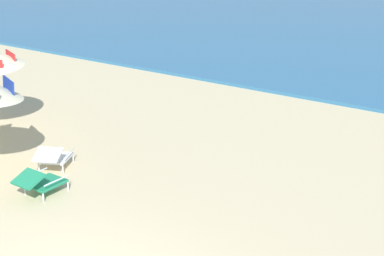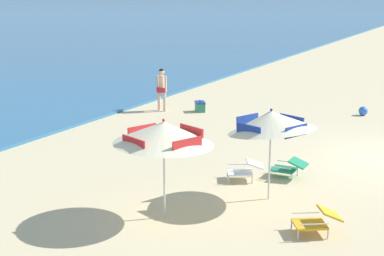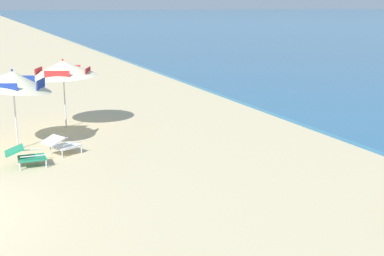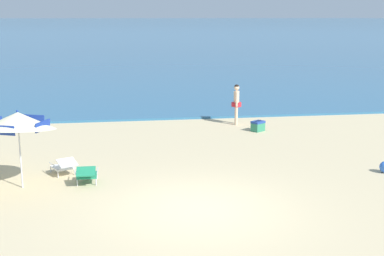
% 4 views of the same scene
% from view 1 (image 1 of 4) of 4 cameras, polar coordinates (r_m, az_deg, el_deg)
% --- Properties ---
extents(lounge_chair_under_umbrella, '(0.86, 1.01, 0.50)m').
position_cam_1_polar(lounge_chair_under_umbrella, '(11.22, -14.05, -2.88)').
color(lounge_chair_under_umbrella, white).
rests_on(lounge_chair_under_umbrella, ground).
extents(lounge_chair_beside_umbrella, '(0.59, 0.88, 0.51)m').
position_cam_1_polar(lounge_chair_beside_umbrella, '(10.22, -15.31, -5.31)').
color(lounge_chair_beside_umbrella, '#1E7F56').
rests_on(lounge_chair_beside_umbrella, ground).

